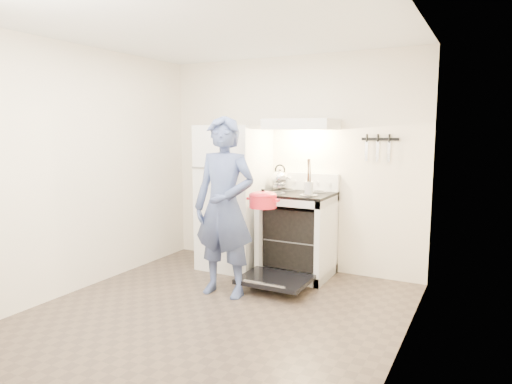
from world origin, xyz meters
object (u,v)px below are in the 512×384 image
dutch_oven (263,201)px  person (224,207)px  stove_body (297,236)px  refrigerator (234,197)px  tea_kettle (280,177)px

dutch_oven → person: bearing=-143.5°
dutch_oven → stove_body: bearing=81.2°
refrigerator → person: person is taller
refrigerator → dutch_oven: refrigerator is taller
stove_body → person: bearing=-114.8°
tea_kettle → person: (-0.12, -1.05, -0.21)m
stove_body → tea_kettle: (-0.29, 0.15, 0.64)m
stove_body → tea_kettle: size_ratio=3.10×
tea_kettle → refrigerator: bearing=-161.0°
refrigerator → person: size_ratio=0.95×
stove_body → tea_kettle: bearing=152.0°
tea_kettle → dutch_oven: size_ratio=0.86×
refrigerator → stove_body: size_ratio=1.85×
tea_kettle → person: size_ratio=0.17×
refrigerator → tea_kettle: 0.60m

